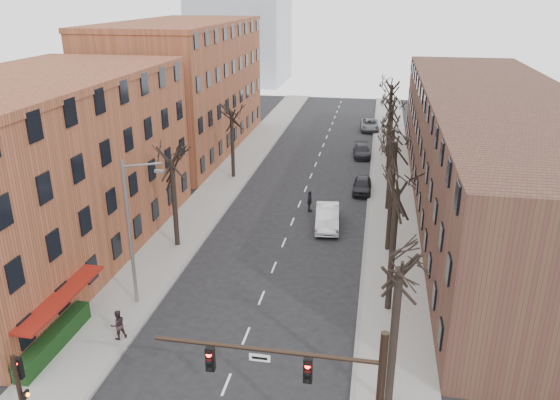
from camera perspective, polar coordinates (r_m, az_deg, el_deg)
The scene contains 23 objects.
sidewalk_left at distance 56.11m, azimuth -5.01°, elevation 2.75°, with size 4.00×90.00×0.15m, color gray.
sidewalk_right at distance 54.28m, azimuth 11.53°, elevation 1.76°, with size 4.00×90.00×0.15m, color gray.
building_left_near at distance 40.19m, azimuth -24.02°, elevation 2.40°, with size 12.00×26.00×12.00m, color brown.
building_left_far at distance 65.21m, azimuth -10.05°, elevation 11.36°, with size 12.00×28.00×14.00m, color brown.
building_right at distance 49.00m, azimuth 21.40°, elevation 4.67°, with size 12.00×50.00×10.00m, color #4C3123.
awning_left at distance 32.49m, azimuth -21.26°, elevation -13.38°, with size 1.20×7.00×0.15m, color maroon.
hedge at distance 31.51m, azimuth -22.51°, elevation -13.32°, with size 0.80×6.00×1.00m, color black.
tree_right_b at distance 33.39m, azimuth 11.16°, elevation -11.21°, with size 5.20×5.20×10.80m, color black, non-canonical shape.
tree_right_c at distance 40.40m, azimuth 11.13°, elevation -5.21°, with size 5.20×5.20×11.60m, color black, non-canonical shape.
tree_right_d at distance 47.73m, azimuth 11.11°, elevation -1.02°, with size 5.20×5.20×10.00m, color black, non-canonical shape.
tree_right_e at distance 55.24m, azimuth 11.10°, elevation 2.05°, with size 5.20×5.20×10.80m, color black, non-canonical shape.
tree_right_f at distance 62.87m, azimuth 11.09°, elevation 4.38°, with size 5.20×5.20×11.60m, color black, non-canonical shape.
tree_left_a at distance 41.02m, azimuth -10.63°, elevation -4.76°, with size 5.20×5.20×9.50m, color black, non-canonical shape.
tree_left_b at distance 55.12m, azimuth -4.88°, elevation 2.33°, with size 5.20×5.20×9.50m, color black, non-canonical shape.
signal_mast_arm at distance 20.25m, azimuth 5.73°, elevation -19.72°, with size 8.14×0.30×7.20m.
signal_pole_left at distance 25.26m, azimuth -25.43°, elevation -17.72°, with size 0.47×0.44×4.40m.
streetlight at distance 32.10m, azimuth -15.21°, elevation -2.82°, with size 2.45×0.22×9.03m.
silver_sedan at distance 43.31m, azimuth 4.96°, elevation -1.79°, with size 1.81×5.18×1.71m, color silver.
parked_car_near at distance 51.23m, azimuth 8.59°, elevation 1.54°, with size 1.67×4.16×1.42m, color black.
parked_car_mid at distance 62.57m, azimuth 8.53°, elevation 5.07°, with size 1.81×4.45×1.29m, color black.
parked_car_far at distance 75.06m, azimuth 9.35°, elevation 7.75°, with size 2.39×5.18×1.44m, color #5B5D63.
pedestrian_b at distance 30.96m, azimuth -16.57°, elevation -12.38°, with size 0.82×0.64×1.68m, color black.
pedestrian_crossing at distance 46.23m, azimuth 3.11°, elevation -0.16°, with size 1.06×0.44×1.82m, color black.
Camera 1 is at (6.31, -16.35, 17.58)m, focal length 35.00 mm.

